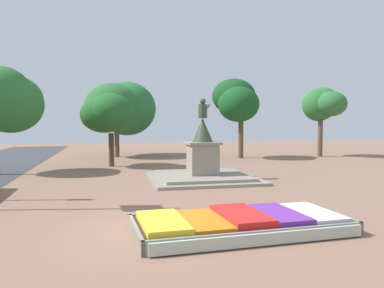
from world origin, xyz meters
name	(u,v)px	position (x,y,z in m)	size (l,w,h in m)	color
ground_plane	(148,230)	(0.00, 0.00, 0.00)	(89.90, 89.90, 0.00)	#8C6651
flower_planter	(241,224)	(2.56, -0.74, 0.24)	(6.27, 3.11, 0.56)	#38281C
statue_monument	(203,165)	(3.86, 8.87, 0.80)	(5.66, 5.66, 4.39)	gray
park_tree_far_left	(323,104)	(17.81, 19.75, 4.70)	(3.45, 3.85, 6.25)	brown
park_tree_behind_statue	(107,114)	(-1.21, 15.87, 3.68)	(3.59, 4.42, 5.07)	#4C3823
park_tree_far_right	(122,108)	(0.06, 23.58, 4.34)	(6.36, 6.54, 6.77)	brown
park_tree_street_side	(8,100)	(-7.00, 13.74, 4.43)	(4.11, 4.49, 6.40)	#4C3823
park_tree_mid_canopy	(236,100)	(9.55, 19.82, 4.96)	(3.81, 4.60, 6.86)	brown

